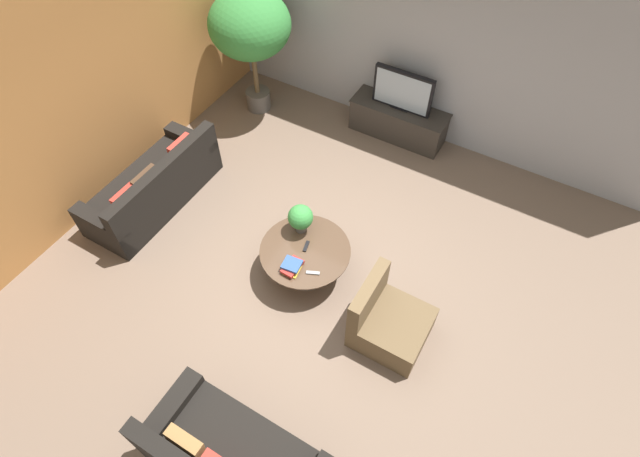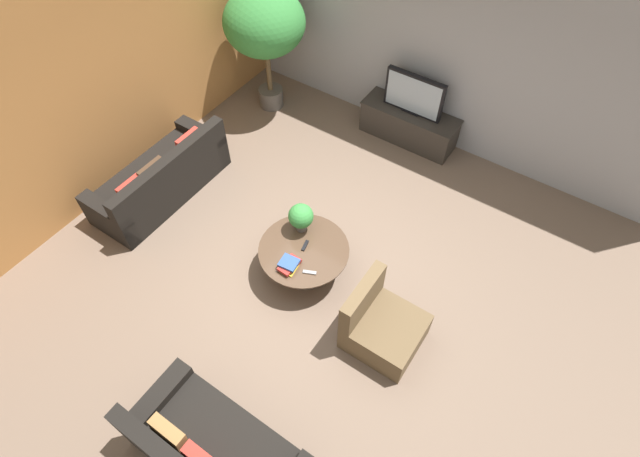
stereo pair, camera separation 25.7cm
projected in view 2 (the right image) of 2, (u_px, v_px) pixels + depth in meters
ground_plane at (309, 270)px, 6.41m from camera, size 24.00×24.00×0.00m
back_wall_stone at (442, 47)px, 6.90m from camera, size 7.40×0.12×3.00m
side_wall_left at (110, 78)px, 6.46m from camera, size 0.12×7.40×3.00m
media_console at (409, 125)px, 7.75m from camera, size 1.51×0.50×0.54m
television at (414, 95)px, 7.30m from camera, size 0.92×0.13×0.62m
coffee_table at (304, 255)px, 6.17m from camera, size 1.11×1.11×0.45m
couch_by_wall at (162, 179)px, 7.01m from camera, size 0.84×2.02×0.84m
couch_near_entry at (216, 456)px, 4.76m from camera, size 1.77×0.84×0.84m
armchair_wicker at (381, 326)px, 5.62m from camera, size 0.80×0.76×0.86m
potted_palm_tall at (265, 25)px, 7.36m from camera, size 1.23×1.23×1.98m
potted_plant_tabletop at (301, 217)px, 6.07m from camera, size 0.31×0.31×0.40m
book_stack at (289, 265)px, 5.87m from camera, size 0.23×0.29×0.09m
remote_black at (305, 245)px, 6.08m from camera, size 0.08×0.16×0.02m
remote_silver at (310, 272)px, 5.84m from camera, size 0.16×0.10×0.02m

